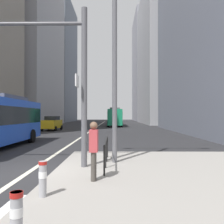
{
  "coord_description": "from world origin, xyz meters",
  "views": [
    {
      "loc": [
        3.12,
        -8.51,
        2.09
      ],
      "look_at": [
        2.74,
        29.57,
        2.58
      ],
      "focal_mm": 37.73,
      "sensor_mm": 36.0,
      "label": 1
    }
  ],
  "objects": [
    {
      "name": "ground_plane",
      "position": [
        0.0,
        20.0,
        0.0
      ],
      "size": [
        160.0,
        160.0,
        0.0
      ],
      "primitive_type": "plane",
      "color": "#28282B"
    },
    {
      "name": "pedestrian_railing",
      "position": [
        2.8,
        0.66,
        0.85
      ],
      "size": [
        0.06,
        3.35,
        0.98
      ],
      "color": "black",
      "rests_on": "median_island"
    },
    {
      "name": "street_lamp_post",
      "position": [
        3.13,
        1.16,
        5.28
      ],
      "size": [
        5.5,
        0.32,
        8.0
      ],
      "color": "#56565B",
      "rests_on": "median_island"
    },
    {
      "name": "car_receding_far",
      "position": [
        3.48,
        48.29,
        0.99
      ],
      "size": [
        2.14,
        4.37,
        1.94
      ],
      "color": "silver",
      "rests_on": "ground"
    },
    {
      "name": "lane_centre_line",
      "position": [
        0.0,
        30.0,
        0.01
      ],
      "size": [
        0.2,
        80.0,
        0.01
      ],
      "primitive_type": "cube",
      "color": "beige",
      "rests_on": "ground"
    },
    {
      "name": "office_tower_right_far",
      "position": [
        17.0,
        78.98,
        19.24
      ],
      "size": [
        13.01,
        21.4,
        38.48
      ],
      "primitive_type": "cube",
      "color": "gray",
      "rests_on": "ground"
    },
    {
      "name": "office_tower_left_mid",
      "position": [
        -16.0,
        41.29,
        16.45
      ],
      "size": [
        12.35,
        21.68,
        32.9
      ],
      "primitive_type": "cube",
      "color": "#9E9EA3",
      "rests_on": "ground"
    },
    {
      "name": "city_bus_red_receding",
      "position": [
        3.21,
        35.86,
        1.84
      ],
      "size": [
        2.71,
        10.97,
        3.4
      ],
      "color": "#198456",
      "rests_on": "ground"
    },
    {
      "name": "car_oncoming_mid",
      "position": [
        -5.36,
        23.39,
        0.99
      ],
      "size": [
        2.13,
        4.38,
        1.94
      ],
      "color": "gold",
      "rests_on": "ground"
    },
    {
      "name": "pedestrian_waiting",
      "position": [
        2.51,
        -1.53,
        1.12
      ],
      "size": [
        0.25,
        0.38,
        1.74
      ],
      "color": "#423D38",
      "rests_on": "median_island"
    },
    {
      "name": "median_island",
      "position": [
        5.5,
        -1.0,
        0.07
      ],
      "size": [
        9.0,
        10.0,
        0.15
      ],
      "primitive_type": "cube",
      "color": "gray",
      "rests_on": "ground"
    },
    {
      "name": "traffic_signal_gantry",
      "position": [
        -0.33,
        0.31,
        4.15
      ],
      "size": [
        6.86,
        0.65,
        6.0
      ],
      "color": "#515156",
      "rests_on": "median_island"
    },
    {
      "name": "car_receding_near",
      "position": [
        3.69,
        46.55,
        0.99
      ],
      "size": [
        2.14,
        4.56,
        1.94
      ],
      "color": "maroon",
      "rests_on": "ground"
    },
    {
      "name": "bollard_front",
      "position": [
        1.66,
        -5.0,
        0.59
      ],
      "size": [
        0.2,
        0.2,
        0.79
      ],
      "color": "#99999E",
      "rests_on": "median_island"
    },
    {
      "name": "office_tower_left_far",
      "position": [
        -16.0,
        65.43,
        18.66
      ],
      "size": [
        11.49,
        21.36,
        37.32
      ],
      "primitive_type": "cube",
      "color": "slate",
      "rests_on": "ground"
    },
    {
      "name": "bollard_left",
      "position": [
        1.42,
        -2.93,
        0.62
      ],
      "size": [
        0.2,
        0.2,
        0.84
      ],
      "color": "#99999E",
      "rests_on": "median_island"
    },
    {
      "name": "office_tower_right_mid",
      "position": [
        17.0,
        50.14,
        16.62
      ],
      "size": [
        13.75,
        25.05,
        33.25
      ],
      "primitive_type": "cube",
      "color": "#9E9EA3",
      "rests_on": "ground"
    }
  ]
}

